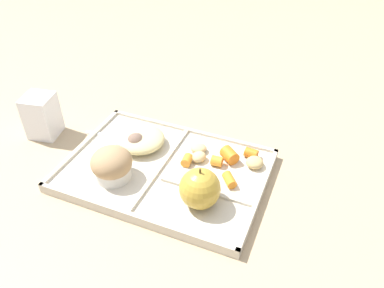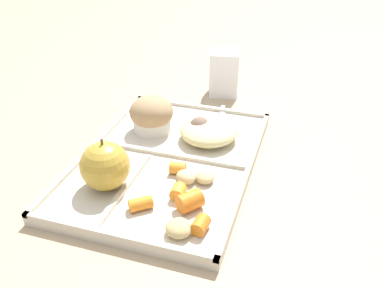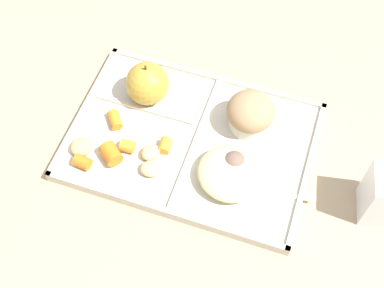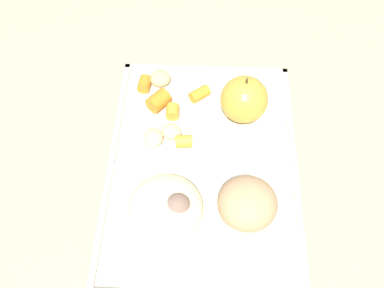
{
  "view_description": "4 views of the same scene",
  "coord_description": "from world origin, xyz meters",
  "px_view_note": "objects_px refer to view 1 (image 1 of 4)",
  "views": [
    {
      "loc": [
        -0.27,
        0.51,
        0.53
      ],
      "look_at": [
        -0.05,
        -0.03,
        0.07
      ],
      "focal_mm": 35.87,
      "sensor_mm": 36.0,
      "label": 1
    },
    {
      "loc": [
        -0.54,
        -0.21,
        0.4
      ],
      "look_at": [
        0.01,
        -0.04,
        0.05
      ],
      "focal_mm": 39.32,
      "sensor_mm": 36.0,
      "label": 2
    },
    {
      "loc": [
        0.15,
        -0.43,
        0.75
      ],
      "look_at": [
        0.01,
        -0.03,
        0.05
      ],
      "focal_mm": 49.46,
      "sensor_mm": 36.0,
      "label": 3
    },
    {
      "loc": [
        0.37,
        0.0,
        0.59
      ],
      "look_at": [
        -0.0,
        -0.01,
        0.06
      ],
      "focal_mm": 43.58,
      "sensor_mm": 36.0,
      "label": 4
    }
  ],
  "objects_px": {
    "green_apple": "(200,189)",
    "milk_carton": "(42,116)",
    "lunch_tray": "(165,171)",
    "bran_muffin": "(112,165)",
    "plastic_fork": "(123,136)"
  },
  "relations": [
    {
      "from": "green_apple",
      "to": "milk_carton",
      "type": "relative_size",
      "value": 0.84
    },
    {
      "from": "lunch_tray",
      "to": "bran_muffin",
      "type": "relative_size",
      "value": 4.98
    },
    {
      "from": "green_apple",
      "to": "bran_muffin",
      "type": "height_order",
      "value": "green_apple"
    },
    {
      "from": "lunch_tray",
      "to": "green_apple",
      "type": "xyz_separation_m",
      "value": [
        -0.1,
        0.06,
        0.04
      ]
    },
    {
      "from": "bran_muffin",
      "to": "lunch_tray",
      "type": "bearing_deg",
      "value": -143.54
    },
    {
      "from": "lunch_tray",
      "to": "milk_carton",
      "type": "distance_m",
      "value": 0.31
    },
    {
      "from": "lunch_tray",
      "to": "plastic_fork",
      "type": "xyz_separation_m",
      "value": [
        0.13,
        -0.06,
        0.01
      ]
    },
    {
      "from": "milk_carton",
      "to": "bran_muffin",
      "type": "bearing_deg",
      "value": 150.4
    },
    {
      "from": "lunch_tray",
      "to": "milk_carton",
      "type": "height_order",
      "value": "milk_carton"
    },
    {
      "from": "lunch_tray",
      "to": "green_apple",
      "type": "relative_size",
      "value": 4.79
    },
    {
      "from": "lunch_tray",
      "to": "plastic_fork",
      "type": "bearing_deg",
      "value": -24.36
    },
    {
      "from": "green_apple",
      "to": "milk_carton",
      "type": "distance_m",
      "value": 0.42
    },
    {
      "from": "bran_muffin",
      "to": "plastic_fork",
      "type": "relative_size",
      "value": 0.54
    },
    {
      "from": "green_apple",
      "to": "lunch_tray",
      "type": "bearing_deg",
      "value": -31.43
    },
    {
      "from": "lunch_tray",
      "to": "plastic_fork",
      "type": "distance_m",
      "value": 0.15
    }
  ]
}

